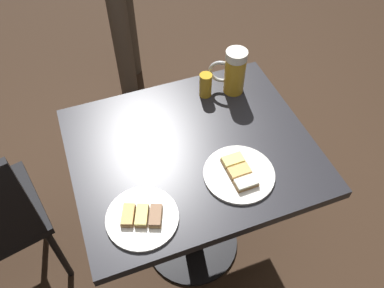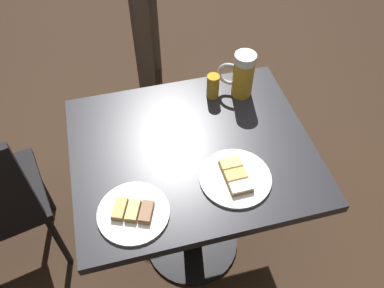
# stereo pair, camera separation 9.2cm
# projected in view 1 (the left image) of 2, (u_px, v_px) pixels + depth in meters

# --- Properties ---
(ground_plane) EXTENTS (6.00, 6.00, 0.00)m
(ground_plane) POSITION_uv_depth(u_px,v_px,m) (192.00, 242.00, 1.95)
(ground_plane) COLOR #382619
(cafe_table) EXTENTS (0.70, 0.84, 0.73)m
(cafe_table) POSITION_uv_depth(u_px,v_px,m) (192.00, 173.00, 1.50)
(cafe_table) COLOR black
(cafe_table) RESTS_ON ground_plane
(plate_near) EXTENTS (0.24, 0.24, 0.03)m
(plate_near) POSITION_uv_depth(u_px,v_px,m) (239.00, 173.00, 1.30)
(plate_near) COLOR white
(plate_near) RESTS_ON cafe_table
(plate_far) EXTENTS (0.22, 0.22, 0.03)m
(plate_far) POSITION_uv_depth(u_px,v_px,m) (142.00, 217.00, 1.20)
(plate_far) COLOR white
(plate_far) RESTS_ON cafe_table
(beer_mug) EXTENTS (0.10, 0.13, 0.19)m
(beer_mug) POSITION_uv_depth(u_px,v_px,m) (233.00, 72.00, 1.50)
(beer_mug) COLOR gold
(beer_mug) RESTS_ON cafe_table
(beer_glass_small) EXTENTS (0.05, 0.05, 0.10)m
(beer_glass_small) POSITION_uv_depth(u_px,v_px,m) (206.00, 85.00, 1.52)
(beer_glass_small) COLOR gold
(beer_glass_small) RESTS_ON cafe_table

